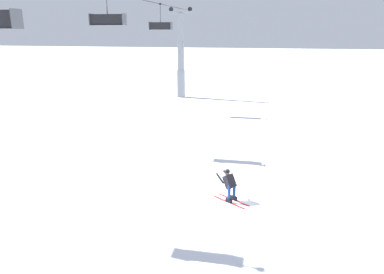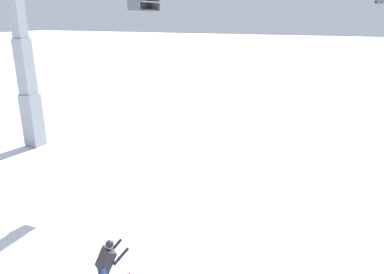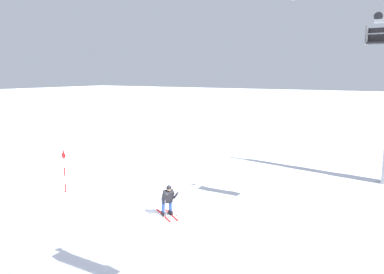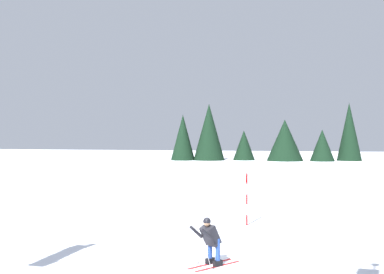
{
  "view_description": "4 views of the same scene",
  "coord_description": "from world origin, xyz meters",
  "views": [
    {
      "loc": [
        -14.85,
        -1.29,
        6.96
      ],
      "look_at": [
        -0.74,
        1.61,
        2.71
      ],
      "focal_mm": 34.21,
      "sensor_mm": 36.0,
      "label": 1
    },
    {
      "loc": [
        4.43,
        -6.35,
        6.8
      ],
      "look_at": [
        0.06,
        3.79,
        3.12
      ],
      "focal_mm": 34.23,
      "sensor_mm": 36.0,
      "label": 2
    },
    {
      "loc": [
        11.75,
        8.7,
        5.92
      ],
      "look_at": [
        0.09,
        1.68,
        3.63
      ],
      "focal_mm": 35.46,
      "sensor_mm": 36.0,
      "label": 3
    },
    {
      "loc": [
        -3.7,
        12.34,
        3.55
      ],
      "look_at": [
        -0.69,
        1.8,
        3.62
      ],
      "focal_mm": 42.2,
      "sensor_mm": 36.0,
      "label": 4
    }
  ],
  "objects": [
    {
      "name": "lift_tower_far",
      "position": [
        22.84,
        7.65,
        3.82
      ],
      "size": [
        0.69,
        2.38,
        9.1
      ],
      "color": "gray",
      "rests_on": "ground_plane"
    },
    {
      "name": "ground_plane",
      "position": [
        0.0,
        0.0,
        0.0
      ],
      "size": [
        260.0,
        260.0,
        0.0
      ],
      "primitive_type": "plane",
      "color": "white"
    },
    {
      "name": "skier_carving_main",
      "position": [
        -0.72,
        0.02,
        0.78
      ],
      "size": [
        1.33,
        1.6,
        1.49
      ],
      "color": "red",
      "rests_on": "ground_plane"
    },
    {
      "name": "chairlift_seat_middle",
      "position": [
        15.58,
        7.65,
        7.25
      ],
      "size": [
        0.61,
        1.91,
        2.09
      ],
      "color": "black"
    },
    {
      "name": "chairlift_seat_second",
      "position": [
        5.12,
        7.65,
        7.47
      ],
      "size": [
        0.61,
        2.03,
        1.84
      ],
      "color": "black"
    }
  ]
}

